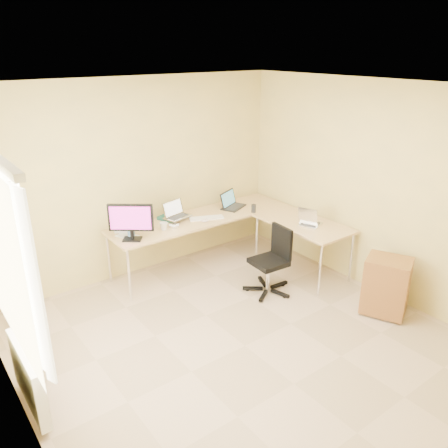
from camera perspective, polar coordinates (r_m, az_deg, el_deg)
floor at (r=4.94m, az=2.66°, el=-15.04°), size 4.50×4.50×0.00m
ceiling at (r=3.98m, az=3.32°, el=16.57°), size 4.50×4.50×0.00m
wall_back at (r=6.09m, az=-10.74°, el=5.54°), size 4.50×0.00×4.50m
wall_left at (r=3.48m, az=-25.09°, el=-8.89°), size 0.00×4.50×4.50m
wall_right at (r=5.79m, az=19.19°, el=3.87°), size 0.00×4.50×4.50m
desk_main at (r=6.42m, az=-2.77°, el=-2.12°), size 2.65×0.70×0.73m
desk_return at (r=6.31m, az=9.77°, el=-2.88°), size 0.70×1.30×0.73m
monitor at (r=5.56m, az=-11.60°, el=0.24°), size 0.54×0.47×0.46m
book_stack at (r=6.21m, az=-6.96°, el=0.75°), size 0.27×0.31×0.04m
laptop_center at (r=6.12m, az=-5.88°, el=1.81°), size 0.40×0.34×0.22m
laptop_black at (r=6.60m, az=1.20°, el=3.07°), size 0.46×0.41×0.24m
keyboard at (r=6.21m, az=-2.21°, el=0.77°), size 0.48×0.30×0.02m
mouse at (r=6.09m, az=-2.37°, el=0.45°), size 0.13×0.09×0.04m
mug at (r=5.86m, az=-7.58°, el=-0.28°), size 0.12×0.12×0.10m
cd_stack at (r=5.95m, az=-6.27°, el=-0.22°), size 0.16×0.16×0.03m
water_bottle at (r=5.68m, az=-11.66°, el=-0.16°), size 0.11×0.11×0.31m
papers at (r=5.77m, az=-12.07°, el=-1.46°), size 0.26×0.31×0.01m
white_box at (r=5.93m, az=-12.66°, el=-0.53°), size 0.24×0.21×0.07m
desk_fan at (r=5.90m, az=-13.04°, el=0.30°), size 0.26×0.26×0.26m
black_cup at (r=6.44m, az=3.74°, el=1.96°), size 0.08×0.08×0.12m
laptop_return at (r=6.07m, az=10.84°, el=0.88°), size 0.40×0.36×0.22m
office_chair at (r=5.68m, az=5.65°, el=-4.01°), size 0.55×0.55×0.86m
cabinet at (r=5.60m, az=19.69°, el=-7.31°), size 0.56×0.60×0.67m
radiator at (r=4.34m, az=-23.37°, el=-17.28°), size 0.09×0.80×0.55m
window at (r=3.74m, az=-26.35°, el=-2.71°), size 0.10×1.80×1.40m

